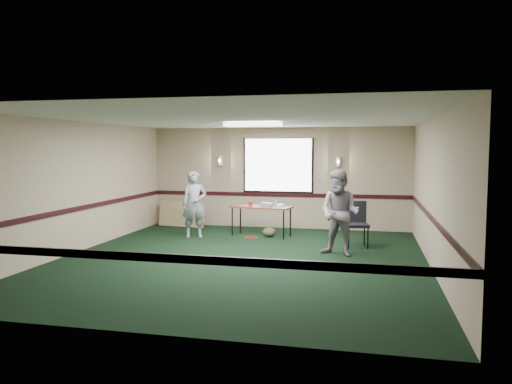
% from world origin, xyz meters
% --- Properties ---
extents(ground, '(8.00, 8.00, 0.00)m').
position_xyz_m(ground, '(0.00, 0.00, 0.00)').
color(ground, black).
rests_on(ground, ground).
extents(room_shell, '(8.00, 8.02, 8.00)m').
position_xyz_m(room_shell, '(0.00, 2.12, 1.58)').
color(room_shell, tan).
rests_on(room_shell, ground).
extents(folding_table, '(1.55, 0.85, 0.73)m').
position_xyz_m(folding_table, '(-0.17, 2.64, 0.68)').
color(folding_table, brown).
rests_on(folding_table, ground).
extents(projector, '(0.32, 0.28, 0.09)m').
position_xyz_m(projector, '(-0.03, 2.64, 0.78)').
color(projector, '#95949C').
rests_on(projector, folding_table).
extents(game_console, '(0.25, 0.23, 0.05)m').
position_xyz_m(game_console, '(0.28, 2.75, 0.76)').
color(game_console, white).
rests_on(game_console, folding_table).
extents(red_cup, '(0.09, 0.09, 0.13)m').
position_xyz_m(red_cup, '(-0.43, 2.58, 0.80)').
color(red_cup, red).
rests_on(red_cup, folding_table).
extents(water_bottle, '(0.06, 0.06, 0.18)m').
position_xyz_m(water_bottle, '(0.24, 2.38, 0.83)').
color(water_bottle, '#90B7EC').
rests_on(water_bottle, folding_table).
extents(duffel_bag, '(0.38, 0.34, 0.23)m').
position_xyz_m(duffel_bag, '(0.04, 2.55, 0.11)').
color(duffel_bag, '#464628').
rests_on(duffel_bag, ground).
extents(cable_coil, '(0.37, 0.37, 0.02)m').
position_xyz_m(cable_coil, '(-0.36, 2.34, 0.01)').
color(cable_coil, red).
rests_on(cable_coil, ground).
extents(folded_table, '(1.37, 0.39, 0.69)m').
position_xyz_m(folded_table, '(-2.61, 3.60, 0.35)').
color(folded_table, '#9E8D61').
rests_on(folded_table, ground).
extents(conference_chair, '(0.57, 0.58, 0.99)m').
position_xyz_m(conference_chair, '(2.13, 1.84, 0.58)').
color(conference_chair, black).
rests_on(conference_chair, ground).
extents(person_left, '(0.68, 0.58, 1.60)m').
position_xyz_m(person_left, '(-1.72, 2.15, 0.80)').
color(person_left, '#415D90').
rests_on(person_left, ground).
extents(person_right, '(1.01, 0.91, 1.72)m').
position_xyz_m(person_right, '(1.83, 0.79, 0.86)').
color(person_right, '#7488B4').
rests_on(person_right, ground).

